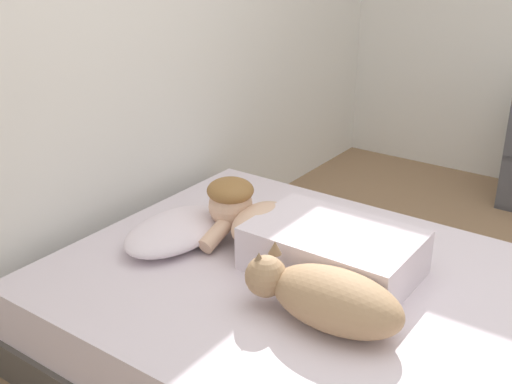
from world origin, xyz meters
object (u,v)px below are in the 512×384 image
Objects in this scene: bed at (301,320)px; person_lying at (303,237)px; cell_phone at (369,294)px; dog at (327,297)px; coffee_cup at (275,222)px; pillow at (176,231)px.

person_lying is at bearing 32.89° from bed.
cell_phone is (-0.07, -0.34, -0.10)m from person_lying.
dog is 4.11× the size of cell_phone.
coffee_cup is at bearing 47.66° from dog.
pillow is at bearing 96.83° from cell_phone.
pillow is 3.71× the size of cell_phone.
coffee_cup is (0.17, 0.24, -0.07)m from person_lying.
coffee_cup is at bearing 67.36° from cell_phone.
person_lying is at bearing 42.33° from dog.
person_lying is 0.30m from coffee_cup.
cell_phone is (0.10, -0.86, -0.05)m from pillow.
person_lying is (0.18, -0.52, 0.05)m from pillow.
dog reaches higher than pillow.
bed is 3.39× the size of dog.
pillow is 0.55m from person_lying.
coffee_cup is at bearing -38.98° from pillow.
coffee_cup reaches higher than bed.
pillow reaches higher than cell_phone.
cell_phone is at bearing -102.41° from person_lying.
pillow is at bearing 80.02° from dog.
cell_phone is (-0.24, -0.58, -0.03)m from coffee_cup.
bed is 2.12× the size of person_lying.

